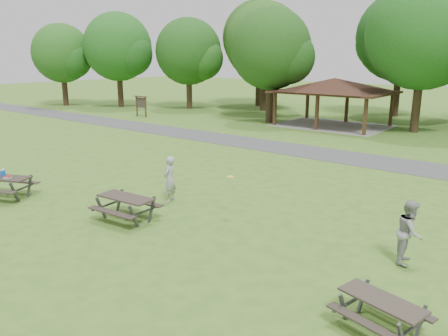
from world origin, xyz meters
TOP-DOWN VIEW (x-y plane):
  - ground at (0.00, 0.00)m, footprint 160.00×160.00m
  - asphalt_path at (0.00, 14.00)m, footprint 120.00×3.20m
  - pavilion at (-4.00, 24.00)m, footprint 8.60×7.01m
  - notice_board at (-20.00, 18.00)m, footprint 1.60×0.30m
  - tree_row_a at (-27.91, 22.03)m, footprint 7.56×7.20m
  - tree_row_b at (-20.92, 25.53)m, footprint 7.14×6.80m
  - tree_row_c at (-13.90, 29.03)m, footprint 8.19×7.80m
  - tree_row_d at (-8.92, 22.53)m, footprint 6.93×6.60m
  - tree_row_e at (2.10, 25.03)m, footprint 8.40×8.00m
  - tree_deep_a at (-16.90, 32.53)m, footprint 8.40×8.00m
  - tree_deep_b at (-1.90, 33.03)m, footprint 8.40×8.00m
  - tree_flank_left at (-33.92, 19.03)m, footprint 6.72×6.40m
  - picnic_table_middle at (-0.29, 0.33)m, footprint 2.13×1.78m
  - picnic_table_far at (8.60, -0.42)m, footprint 1.93×1.68m
  - frisbee_in_flight at (2.25, 2.78)m, footprint 0.29×0.29m
  - frisbee_thrower at (-0.56, 2.65)m, footprint 0.61×0.74m
  - frisbee_catcher at (8.09, 3.06)m, footprint 0.79×0.94m

SIDE VIEW (x-z plane):
  - ground at x=0.00m, z-range 0.00..0.00m
  - asphalt_path at x=0.00m, z-range 0.00..0.02m
  - picnic_table_far at x=8.60m, z-range 0.17..0.90m
  - picnic_table_middle at x=-0.29m, z-range 0.20..1.07m
  - frisbee_catcher at x=8.09m, z-range 0.00..1.74m
  - frisbee_thrower at x=-0.56m, z-range 0.00..1.76m
  - notice_board at x=-20.00m, z-range 0.37..2.25m
  - frisbee_in_flight at x=2.25m, z-range 1.43..1.45m
  - pavilion at x=-4.00m, z-range 1.18..4.94m
  - tree_flank_left at x=-33.92m, z-range 1.06..9.99m
  - tree_row_b at x=-20.92m, z-range 1.03..10.30m
  - tree_row_d at x=-8.92m, z-range 1.13..10.41m
  - tree_row_a at x=-27.91m, z-range 1.17..11.14m
  - tree_row_c at x=-13.90m, z-range 1.20..11.87m
  - tree_row_e at x=2.10m, z-range 1.27..12.29m
  - tree_deep_b at x=-1.90m, z-range 1.32..12.45m
  - tree_deep_a at x=-16.90m, z-range 1.44..12.82m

